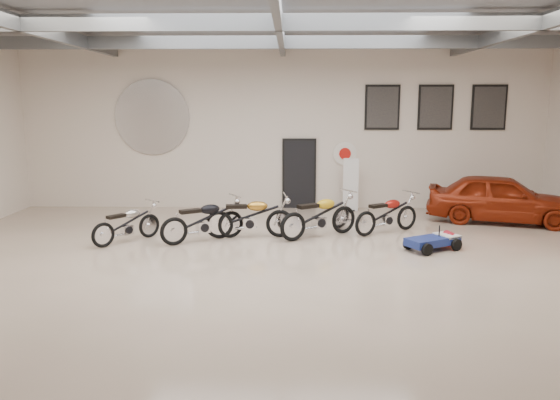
{
  "coord_description": "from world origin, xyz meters",
  "views": [
    {
      "loc": [
        0.23,
        -10.79,
        3.26
      ],
      "look_at": [
        0.0,
        1.2,
        1.1
      ],
      "focal_mm": 35.0,
      "sensor_mm": 36.0,
      "label": 1
    }
  ],
  "objects_px": {
    "motorcycle_gold": "(250,216)",
    "vintage_car": "(501,198)",
    "motorcycle_yellow": "(319,215)",
    "motorcycle_silver": "(127,223)",
    "motorcycle_black": "(203,220)",
    "motorcycle_red": "(387,213)",
    "go_kart": "(437,237)",
    "banner_stand": "(351,183)"
  },
  "relations": [
    {
      "from": "motorcycle_gold",
      "to": "vintage_car",
      "type": "bearing_deg",
      "value": 9.52
    },
    {
      "from": "motorcycle_yellow",
      "to": "vintage_car",
      "type": "relative_size",
      "value": 0.55
    },
    {
      "from": "vintage_car",
      "to": "motorcycle_silver",
      "type": "bearing_deg",
      "value": 120.87
    },
    {
      "from": "motorcycle_gold",
      "to": "motorcycle_yellow",
      "type": "height_order",
      "value": "motorcycle_yellow"
    },
    {
      "from": "motorcycle_silver",
      "to": "motorcycle_black",
      "type": "xyz_separation_m",
      "value": [
        1.78,
        0.11,
        0.07
      ]
    },
    {
      "from": "motorcycle_red",
      "to": "go_kart",
      "type": "relative_size",
      "value": 1.28
    },
    {
      "from": "banner_stand",
      "to": "motorcycle_red",
      "type": "height_order",
      "value": "banner_stand"
    },
    {
      "from": "motorcycle_red",
      "to": "motorcycle_yellow",
      "type": "bearing_deg",
      "value": 162.78
    },
    {
      "from": "motorcycle_gold",
      "to": "go_kart",
      "type": "relative_size",
      "value": 1.38
    },
    {
      "from": "go_kart",
      "to": "motorcycle_red",
      "type": "bearing_deg",
      "value": 90.24
    },
    {
      "from": "motorcycle_yellow",
      "to": "motorcycle_red",
      "type": "distance_m",
      "value": 1.79
    },
    {
      "from": "motorcycle_gold",
      "to": "motorcycle_yellow",
      "type": "distance_m",
      "value": 1.69
    },
    {
      "from": "motorcycle_black",
      "to": "vintage_car",
      "type": "distance_m",
      "value": 8.16
    },
    {
      "from": "motorcycle_yellow",
      "to": "banner_stand",
      "type": "bearing_deg",
      "value": 38.74
    },
    {
      "from": "motorcycle_gold",
      "to": "banner_stand",
      "type": "bearing_deg",
      "value": 44.3
    },
    {
      "from": "motorcycle_gold",
      "to": "motorcycle_yellow",
      "type": "xyz_separation_m",
      "value": [
        1.69,
        0.11,
        0.01
      ]
    },
    {
      "from": "banner_stand",
      "to": "motorcycle_yellow",
      "type": "height_order",
      "value": "banner_stand"
    },
    {
      "from": "motorcycle_silver",
      "to": "motorcycle_black",
      "type": "height_order",
      "value": "motorcycle_black"
    },
    {
      "from": "motorcycle_yellow",
      "to": "motorcycle_red",
      "type": "bearing_deg",
      "value": -17.59
    },
    {
      "from": "motorcycle_silver",
      "to": "motorcycle_red",
      "type": "xyz_separation_m",
      "value": [
        6.26,
        1.05,
        0.04
      ]
    },
    {
      "from": "banner_stand",
      "to": "motorcycle_black",
      "type": "relative_size",
      "value": 0.83
    },
    {
      "from": "go_kart",
      "to": "motorcycle_black",
      "type": "bearing_deg",
      "value": 144.46
    },
    {
      "from": "motorcycle_black",
      "to": "vintage_car",
      "type": "relative_size",
      "value": 0.52
    },
    {
      "from": "motorcycle_black",
      "to": "motorcycle_silver",
      "type": "bearing_deg",
      "value": 152.19
    },
    {
      "from": "motorcycle_silver",
      "to": "go_kart",
      "type": "xyz_separation_m",
      "value": [
        7.13,
        -0.48,
        -0.19
      ]
    },
    {
      "from": "motorcycle_silver",
      "to": "go_kart",
      "type": "height_order",
      "value": "motorcycle_silver"
    },
    {
      "from": "banner_stand",
      "to": "motorcycle_black",
      "type": "xyz_separation_m",
      "value": [
        -3.88,
        -3.78,
        -0.31
      ]
    },
    {
      "from": "motorcycle_black",
      "to": "motorcycle_yellow",
      "type": "distance_m",
      "value": 2.8
    },
    {
      "from": "banner_stand",
      "to": "motorcycle_silver",
      "type": "bearing_deg",
      "value": -143.36
    },
    {
      "from": "banner_stand",
      "to": "motorcycle_yellow",
      "type": "bearing_deg",
      "value": -106.58
    },
    {
      "from": "banner_stand",
      "to": "vintage_car",
      "type": "bearing_deg",
      "value": -18.64
    },
    {
      "from": "banner_stand",
      "to": "motorcycle_black",
      "type": "height_order",
      "value": "banner_stand"
    },
    {
      "from": "motorcycle_silver",
      "to": "vintage_car",
      "type": "bearing_deg",
      "value": -35.99
    },
    {
      "from": "banner_stand",
      "to": "motorcycle_black",
      "type": "bearing_deg",
      "value": -133.6
    },
    {
      "from": "motorcycle_black",
      "to": "vintage_car",
      "type": "bearing_deg",
      "value": -15.06
    },
    {
      "from": "banner_stand",
      "to": "motorcycle_red",
      "type": "xyz_separation_m",
      "value": [
        0.61,
        -2.84,
        -0.34
      ]
    },
    {
      "from": "banner_stand",
      "to": "motorcycle_black",
      "type": "distance_m",
      "value": 5.42
    },
    {
      "from": "banner_stand",
      "to": "vintage_car",
      "type": "height_order",
      "value": "banner_stand"
    },
    {
      "from": "motorcycle_gold",
      "to": "motorcycle_yellow",
      "type": "bearing_deg",
      "value": -2.65
    },
    {
      "from": "banner_stand",
      "to": "motorcycle_yellow",
      "type": "xyz_separation_m",
      "value": [
        -1.12,
        -3.3,
        -0.28
      ]
    },
    {
      "from": "banner_stand",
      "to": "motorcycle_gold",
      "type": "xyz_separation_m",
      "value": [
        -2.8,
        -3.4,
        -0.3
      ]
    },
    {
      "from": "motorcycle_yellow",
      "to": "vintage_car",
      "type": "xyz_separation_m",
      "value": [
        5.07,
        1.8,
        0.11
      ]
    }
  ]
}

